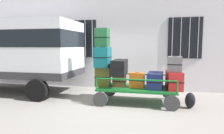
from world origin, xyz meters
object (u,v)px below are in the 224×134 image
suitcase_midright_bottom (155,80)px  suitcase_right_bottom (174,80)px  suitcase_right_middle (175,64)px  suitcase_midleft_bottom (119,81)px  suitcase_center_bottom (137,80)px  suitcase_left_bottom (103,76)px  suitcase_left_middle (103,57)px  backpack (190,101)px  van (16,49)px  suitcase_left_top (102,38)px  luggage_cart (137,90)px  suitcase_midleft_middle (120,67)px

suitcase_midright_bottom → suitcase_right_bottom: 0.53m
suitcase_right_middle → suitcase_midleft_bottom: bearing=-179.2°
suitcase_center_bottom → suitcase_midright_bottom: (0.53, 0.03, 0.01)m
suitcase_left_bottom → suitcase_left_middle: bearing=-90.0°
suitcase_left_bottom → suitcase_right_middle: 2.17m
suitcase_right_bottom → backpack: 0.71m
van → suitcase_right_middle: bearing=-5.0°
suitcase_center_bottom → suitcase_right_bottom: suitcase_right_bottom is taller
suitcase_left_middle → suitcase_right_middle: 2.13m
van → suitcase_center_bottom: (4.48, -0.49, -0.90)m
suitcase_left_middle → suitcase_right_bottom: suitcase_left_middle is taller
van → backpack: van is taller
suitcase_left_middle → suitcase_right_middle: bearing=-0.7°
suitcase_left_bottom → suitcase_left_middle: suitcase_left_middle is taller
suitcase_left_middle → suitcase_right_bottom: 2.22m
suitcase_left_top → suitcase_center_bottom: size_ratio=1.24×
suitcase_left_middle → suitcase_center_bottom: 1.26m
luggage_cart → suitcase_midleft_middle: (-0.53, 0.02, 0.68)m
suitcase_midleft_bottom → suitcase_right_middle: (1.60, 0.02, 0.55)m
suitcase_left_middle → suitcase_midright_bottom: suitcase_left_middle is taller
suitcase_left_bottom → backpack: suitcase_left_bottom is taller
luggage_cart → suitcase_center_bottom: suitcase_center_bottom is taller
suitcase_center_bottom → backpack: suitcase_center_bottom is taller
suitcase_midleft_bottom → van: bearing=172.7°
suitcase_left_bottom → suitcase_midleft_middle: size_ratio=0.58×
suitcase_midleft_bottom → suitcase_midright_bottom: bearing=2.8°
suitcase_midleft_bottom → suitcase_left_middle: bearing=174.6°
suitcase_left_bottom → suitcase_midleft_middle: 0.61m
suitcase_midleft_bottom → suitcase_right_middle: 1.69m
suitcase_right_bottom → suitcase_right_middle: bearing=-90.0°
suitcase_center_bottom → suitcase_midleft_bottom: bearing=-177.8°
suitcase_left_bottom → suitcase_center_bottom: 1.07m
suitcase_midleft_middle → suitcase_midright_bottom: 1.13m
suitcase_right_bottom → suitcase_midleft_bottom: bearing=-178.1°
luggage_cart → suitcase_right_bottom: suitcase_right_bottom is taller
suitcase_left_bottom → suitcase_left_middle: 0.61m
suitcase_left_bottom → suitcase_right_middle: size_ratio=1.01×
suitcase_midleft_bottom → backpack: bearing=-6.1°
suitcase_left_top → suitcase_center_bottom: bearing=1.2°
luggage_cart → suitcase_left_middle: (-1.06, 0.03, 0.98)m
suitcase_left_top → suitcase_midleft_middle: suitcase_left_top is taller
suitcase_left_top → suitcase_right_middle: suitcase_left_top is taller
van → backpack: 6.17m
suitcase_left_middle → suitcase_left_top: (-0.00, -0.05, 0.60)m
suitcase_left_top → suitcase_right_middle: (2.13, 0.03, -0.76)m
luggage_cart → suitcase_left_bottom: 1.13m
van → suitcase_midright_bottom: 5.12m
van → suitcase_right_middle: size_ratio=7.82×
suitcase_center_bottom → suitcase_right_middle: size_ratio=0.78×
suitcase_center_bottom → suitcase_midright_bottom: suitcase_midright_bottom is taller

